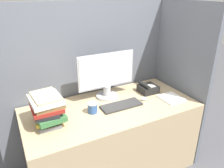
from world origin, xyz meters
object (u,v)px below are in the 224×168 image
keyboard (121,105)px  coffee_cup (93,108)px  mouse (144,99)px  book_stack (47,109)px  desk_telephone (148,88)px  monitor (107,77)px

keyboard → coffee_cup: 0.28m
mouse → coffee_cup: bearing=178.2°
book_stack → desk_telephone: book_stack is taller
mouse → desk_telephone: (0.14, 0.13, 0.03)m
coffee_cup → book_stack: (-0.38, 0.02, 0.08)m
keyboard → coffee_cup: size_ratio=4.14×
keyboard → coffee_cup: coffee_cup is taller
monitor → coffee_cup: (-0.25, -0.22, -0.17)m
monitor → desk_telephone: 0.48m
keyboard → book_stack: 0.68m
keyboard → mouse: (0.26, 0.01, 0.01)m
coffee_cup → desk_telephone: size_ratio=0.52×
desk_telephone → book_stack: bearing=-174.7°
monitor → desk_telephone: size_ratio=3.24×
mouse → book_stack: bearing=178.0°
monitor → book_stack: (-0.63, -0.21, -0.09)m
mouse → book_stack: book_stack is taller
keyboard → book_stack: bearing=176.6°
monitor → keyboard: 0.32m
keyboard → mouse: 0.26m
coffee_cup → mouse: bearing=-1.8°
monitor → mouse: bearing=-39.4°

